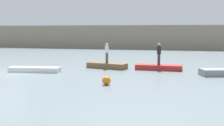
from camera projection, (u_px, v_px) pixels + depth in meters
ground_plane at (10, 73)px, 20.93m from camera, size 120.00×120.00×0.00m
embankment_wall at (108, 37)px, 49.44m from camera, size 80.00×1.20×3.97m
rowboat_white at (35, 70)px, 21.68m from camera, size 3.93×1.24×0.37m
rowboat_brown at (107, 66)px, 23.74m from camera, size 3.52×1.86×0.45m
rowboat_red at (159, 67)px, 22.83m from camera, size 3.68×1.41×0.41m
person_dark_shirt at (159, 53)px, 22.70m from camera, size 0.32×0.32×1.72m
person_white_shirt at (107, 52)px, 23.61m from camera, size 0.32×0.32×1.63m
mooring_buoy at (106, 81)px, 16.53m from camera, size 0.50×0.50×0.50m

